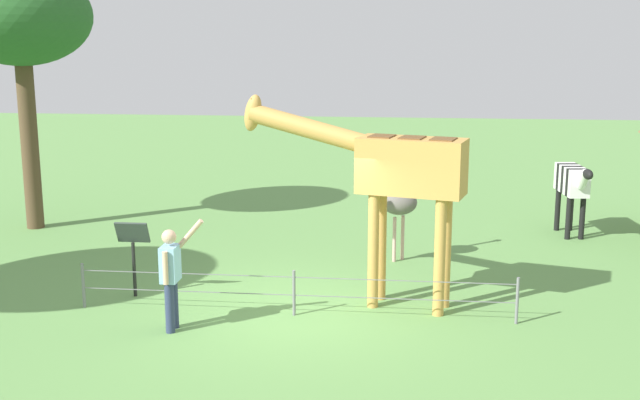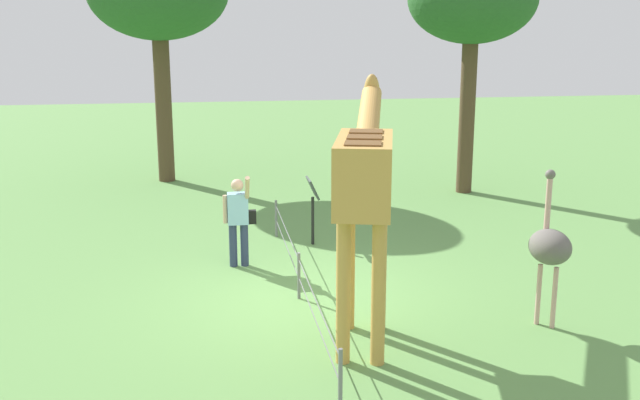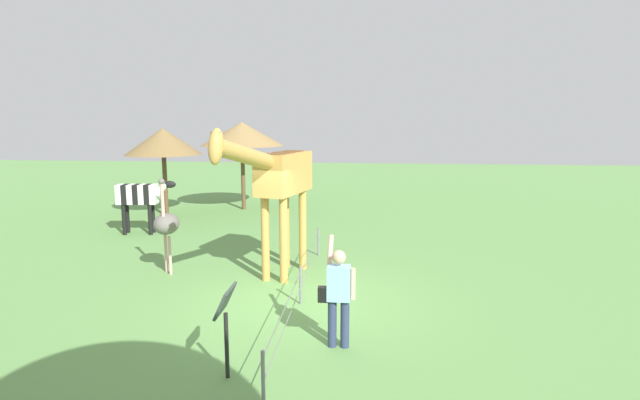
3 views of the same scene
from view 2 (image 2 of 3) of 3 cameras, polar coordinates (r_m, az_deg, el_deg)
The scene contains 7 objects.
ground_plane at distance 11.73m, azimuth -1.02°, elevation -7.57°, with size 60.00×60.00×0.00m, color #60934C.
giraffe at distance 9.77m, azimuth 3.49°, elevation 1.80°, with size 3.84×1.44×3.45m.
visitor at distance 13.03m, azimuth -6.29°, elevation -1.31°, with size 0.62×0.58×1.72m.
ostrich at distance 10.81m, azimuth 17.32°, elevation -3.48°, with size 0.70×0.56×2.25m.
tree_east at distance 18.81m, azimuth 11.67°, elevation 14.80°, with size 3.13×3.13×5.89m.
info_sign at distance 14.23m, azimuth -0.57°, elevation 0.23°, with size 0.56×0.21×1.32m.
wire_fence at distance 11.58m, azimuth -1.64°, elevation -5.73°, with size 7.05×0.05×0.75m.
Camera 2 is at (-10.84, 1.53, 4.23)m, focal length 41.47 mm.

